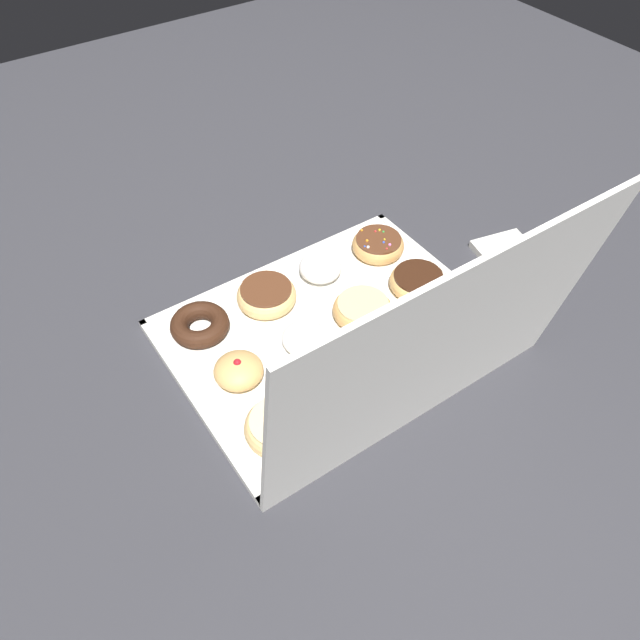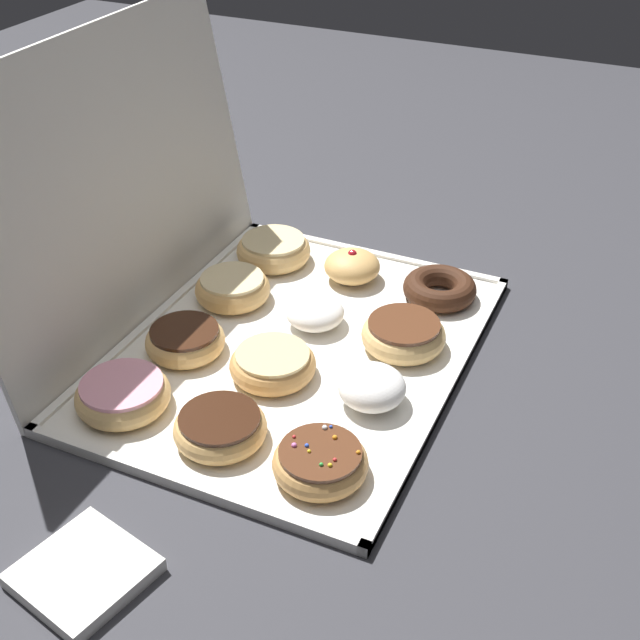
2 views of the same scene
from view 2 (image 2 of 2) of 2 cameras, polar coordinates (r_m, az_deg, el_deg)
name	(u,v)px [view 2 (image 2 of 2)]	position (r m, az deg, el deg)	size (l,w,h in m)	color
ground_plane	(296,353)	(1.16, -1.64, -2.28)	(3.00, 3.00, 0.00)	#333338
donut_box	(296,350)	(1.15, -1.64, -2.07)	(0.58, 0.44, 0.01)	white
box_lid_open	(120,184)	(1.18, -13.41, 8.95)	(0.58, 0.41, 0.01)	white
sprinkle_donut_0	(320,462)	(0.95, 0.02, -9.61)	(0.11, 0.11, 0.04)	tan
powdered_filled_donut_1	(372,387)	(1.04, 3.55, -4.57)	(0.09, 0.09, 0.05)	white
chocolate_frosted_donut_2	(404,334)	(1.14, 5.69, -0.97)	(0.12, 0.12, 0.04)	#E5B770
chocolate_cake_ring_donut_3	(440,288)	(1.26, 8.13, 2.14)	(0.11, 0.11, 0.03)	#381E11
chocolate_frosted_donut_4	(217,426)	(1.00, -7.03, -7.17)	(0.11, 0.11, 0.04)	tan
glazed_ring_donut_5	(273,364)	(1.09, -3.22, -2.99)	(0.11, 0.11, 0.04)	tan
powdered_filled_donut_6	(315,312)	(1.18, -0.35, 0.53)	(0.08, 0.08, 0.04)	white
jelly_filled_donut_7	(353,266)	(1.29, 2.27, 3.66)	(0.09, 0.09, 0.05)	tan
pink_frosted_donut_8	(123,394)	(1.07, -13.25, -4.93)	(0.12, 0.12, 0.04)	#E5B770
chocolate_frosted_donut_9	(185,340)	(1.15, -9.14, -1.34)	(0.11, 0.11, 0.04)	#E5B770
glazed_ring_donut_10	(233,288)	(1.25, -5.96, 2.18)	(0.11, 0.11, 0.04)	tan
glazed_ring_donut_11	(273,250)	(1.34, -3.18, 4.80)	(0.12, 0.12, 0.04)	#E5B770
napkin_stack	(84,573)	(0.90, -15.75, -16.19)	(0.12, 0.12, 0.02)	white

